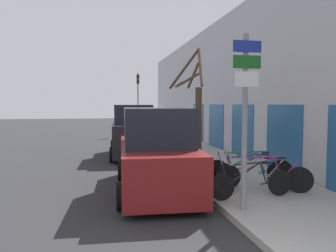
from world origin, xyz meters
name	(u,v)px	position (x,y,z in m)	size (l,w,h in m)	color
ground_plane	(136,158)	(0.00, 11.20, 0.00)	(80.00, 80.00, 0.00)	#28282B
sidewalk_curb	(179,146)	(2.60, 14.00, 0.07)	(3.20, 32.00, 0.15)	#9E9B93
building_facade	(211,88)	(4.35, 13.93, 3.22)	(0.23, 32.00, 6.50)	#BCBCC1
signpost	(245,114)	(1.36, 3.26, 2.14)	(0.60, 0.14, 3.60)	gray
bicycle_0	(252,182)	(1.91, 4.03, 0.52)	(2.12, 0.44, 0.86)	black
bicycle_1	(263,176)	(2.47, 4.54, 0.54)	(2.19, 1.05, 0.90)	black
bicycle_2	(251,174)	(2.29, 4.82, 0.52)	(2.13, 0.80, 0.86)	black
bicycle_3	(252,172)	(2.41, 5.02, 0.53)	(2.15, 0.44, 0.88)	black
bicycle_4	(249,170)	(2.44, 5.25, 0.55)	(2.35, 0.63, 0.93)	black
parked_car_0	(156,154)	(-0.08, 5.58, 1.00)	(2.27, 4.78, 2.24)	maroon
parked_car_1	(133,133)	(-0.13, 11.52, 1.05)	(2.13, 4.24, 2.30)	black
pedestrian_near	(173,126)	(2.42, 14.79, 1.14)	(0.45, 0.38, 1.72)	#4C3D2D
street_tree	(197,118)	(1.40, 6.78, 1.91)	(0.94, 1.76, 3.90)	#4C3828
traffic_light	(138,95)	(1.27, 21.76, 3.03)	(0.20, 0.30, 4.50)	gray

